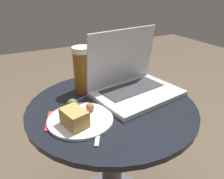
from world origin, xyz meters
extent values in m
cylinder|color=#515156|center=(0.00, 0.00, 0.28)|extent=(0.09, 0.09, 0.54)
cylinder|color=black|center=(0.00, 0.00, 0.56)|extent=(0.62, 0.62, 0.02)
cube|color=#B7332D|center=(-0.16, -0.03, 0.57)|extent=(0.19, 0.16, 0.00)
cube|color=silver|center=(0.12, 0.01, 0.58)|extent=(0.36, 0.28, 0.02)
cube|color=#333338|center=(0.12, 0.05, 0.59)|extent=(0.27, 0.15, 0.00)
cube|color=silver|center=(0.11, 0.12, 0.70)|extent=(0.33, 0.09, 0.23)
cube|color=silver|center=(0.11, 0.11, 0.70)|extent=(0.30, 0.07, 0.21)
cylinder|color=brown|center=(-0.05, 0.16, 0.65)|extent=(0.07, 0.07, 0.16)
cylinder|color=white|center=(-0.05, 0.16, 0.74)|extent=(0.08, 0.08, 0.02)
cylinder|color=silver|center=(-0.14, -0.05, 0.57)|extent=(0.21, 0.21, 0.01)
cube|color=tan|center=(-0.17, -0.08, 0.60)|extent=(0.08, 0.10, 0.05)
sphere|color=#4C6B33|center=(-0.14, 0.02, 0.60)|extent=(0.04, 0.04, 0.04)
sphere|color=#9E5B38|center=(-0.09, -0.02, 0.59)|extent=(0.03, 0.03, 0.03)
cube|color=silver|center=(-0.12, -0.14, 0.57)|extent=(0.07, 0.11, 0.00)
cube|color=silver|center=(-0.08, -0.07, 0.57)|extent=(0.04, 0.06, 0.00)
camera|label=1|loc=(-0.32, -0.63, 0.97)|focal=35.00mm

